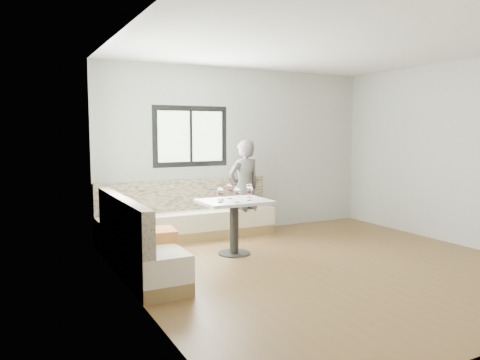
# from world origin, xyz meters

# --- Properties ---
(room) EXTENTS (5.01, 5.01, 2.81)m
(room) POSITION_xyz_m (-0.08, 0.08, 1.41)
(room) COLOR brown
(room) RESTS_ON ground
(banquette) EXTENTS (2.90, 2.80, 0.95)m
(banquette) POSITION_xyz_m (-1.59, 1.62, 0.33)
(banquette) COLOR olive
(banquette) RESTS_ON ground
(table) EXTENTS (0.94, 0.74, 0.77)m
(table) POSITION_xyz_m (-0.81, 1.08, 0.58)
(table) COLOR black
(table) RESTS_ON ground
(person) EXTENTS (0.63, 0.45, 1.60)m
(person) POSITION_xyz_m (-0.11, 2.11, 0.80)
(person) COLOR #534E4D
(person) RESTS_ON ground
(olive_ramekin) EXTENTS (0.09, 0.09, 0.04)m
(olive_ramekin) POSITION_xyz_m (-0.99, 1.12, 0.79)
(olive_ramekin) COLOR white
(olive_ramekin) RESTS_ON table
(wine_glass_a) EXTENTS (0.09, 0.09, 0.21)m
(wine_glass_a) POSITION_xyz_m (-1.08, 0.95, 0.92)
(wine_glass_a) COLOR white
(wine_glass_a) RESTS_ON table
(wine_glass_b) EXTENTS (0.09, 0.09, 0.21)m
(wine_glass_b) POSITION_xyz_m (-0.87, 0.86, 0.92)
(wine_glass_b) COLOR white
(wine_glass_b) RESTS_ON table
(wine_glass_c) EXTENTS (0.09, 0.09, 0.21)m
(wine_glass_c) POSITION_xyz_m (-0.64, 0.94, 0.92)
(wine_glass_c) COLOR white
(wine_glass_c) RESTS_ON table
(wine_glass_d) EXTENTS (0.09, 0.09, 0.21)m
(wine_glass_d) POSITION_xyz_m (-0.81, 1.22, 0.92)
(wine_glass_d) COLOR white
(wine_glass_d) RESTS_ON table
(wine_glass_e) EXTENTS (0.09, 0.09, 0.21)m
(wine_glass_e) POSITION_xyz_m (-0.50, 1.20, 0.92)
(wine_glass_e) COLOR white
(wine_glass_e) RESTS_ON table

